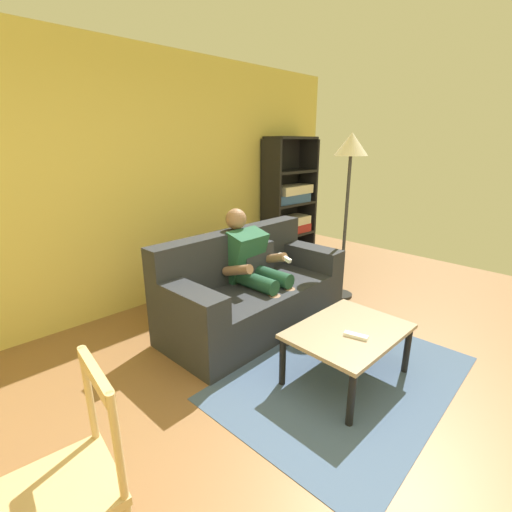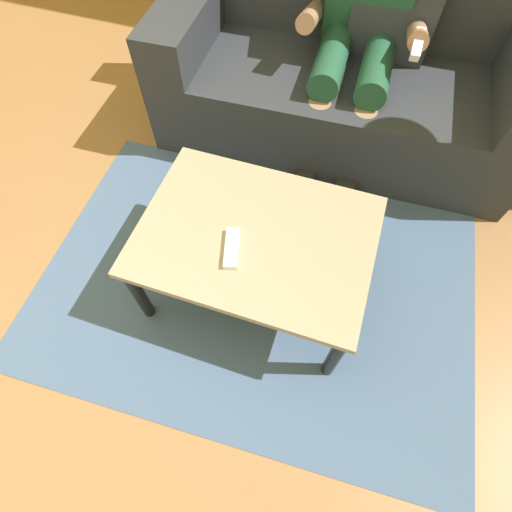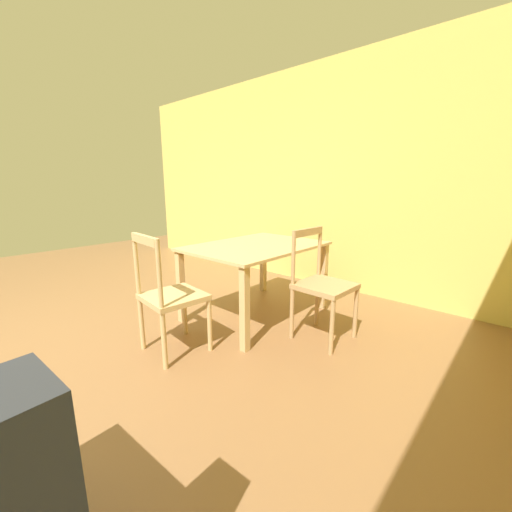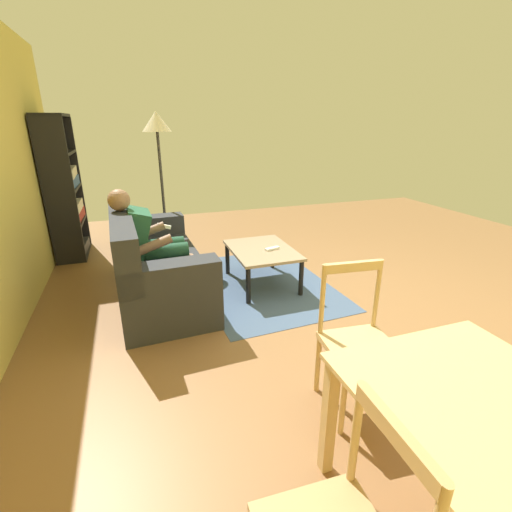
{
  "view_description": "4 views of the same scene",
  "coord_description": "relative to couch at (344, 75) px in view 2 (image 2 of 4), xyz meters",
  "views": [
    {
      "loc": [
        -1.35,
        -0.68,
        1.77
      ],
      "look_at": [
        0.95,
        1.67,
        0.73
      ],
      "focal_mm": 25.31,
      "sensor_mm": 36.0,
      "label": 1
    },
    {
      "loc": [
        1.11,
        -0.23,
        1.67
      ],
      "look_at": [
        0.84,
        0.56,
        0.25
      ],
      "focal_mm": 27.49,
      "sensor_mm": 36.0,
      "label": 2
    },
    {
      "loc": [
        0.13,
        2.61,
        1.28
      ],
      "look_at": [
        -2.09,
        0.63,
        0.6
      ],
      "focal_mm": 22.05,
      "sensor_mm": 36.0,
      "label": 3
    },
    {
      "loc": [
        -2.74,
        1.86,
        1.75
      ],
      "look_at": [
        -0.57,
        1.11,
        0.9
      ],
      "focal_mm": 25.53,
      "sensor_mm": 36.0,
      "label": 4
    }
  ],
  "objects": [
    {
      "name": "tv_remote",
      "position": [
        -0.17,
        -1.27,
        0.09
      ],
      "size": [
        0.09,
        0.18,
        0.02
      ],
      "primitive_type": "cube",
      "rotation": [
        0.0,
        0.0,
        0.27
      ],
      "color": "white",
      "rests_on": "coffee_table"
    },
    {
      "name": "person_lounging",
      "position": [
        0.04,
        0.0,
        0.25
      ],
      "size": [
        0.6,
        0.92,
        1.14
      ],
      "color": "#23563D",
      "rests_on": "ground_plane"
    },
    {
      "name": "area_rug",
      "position": [
        -0.11,
        -1.18,
        -0.34
      ],
      "size": [
        2.06,
        1.49,
        0.01
      ],
      "primitive_type": "cube",
      "rotation": [
        0.0,
        0.0,
        0.05
      ],
      "color": "#3D5170",
      "rests_on": "ground_plane"
    },
    {
      "name": "coffee_table",
      "position": [
        -0.11,
        -1.18,
        0.03
      ],
      "size": [
        0.9,
        0.67,
        0.42
      ],
      "color": "gray",
      "rests_on": "ground_plane"
    },
    {
      "name": "couch",
      "position": [
        0.0,
        0.0,
        0.0
      ],
      "size": [
        1.94,
        0.92,
        0.93
      ],
      "color": "#282B30",
      "rests_on": "ground_plane"
    },
    {
      "name": "ground_plane",
      "position": [
        -0.95,
        -1.73,
        -0.34
      ],
      "size": [
        8.91,
        8.91,
        0.0
      ],
      "primitive_type": "plane",
      "color": "brown"
    }
  ]
}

